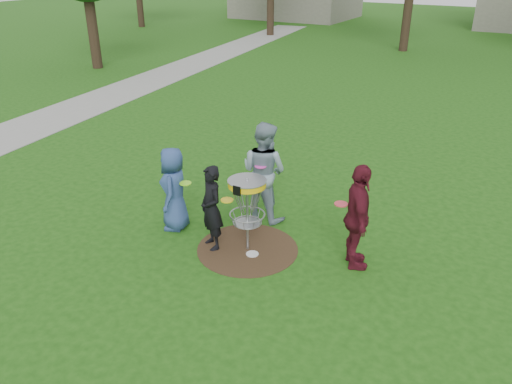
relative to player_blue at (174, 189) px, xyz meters
The scene contains 10 objects.
ground 1.78m from the player_blue, ahead, with size 100.00×100.00×0.00m, color #19470F.
dirt_patch 1.78m from the player_blue, ahead, with size 1.80×1.80×0.01m, color #47331E.
concrete_path 11.62m from the player_blue, 136.47° to the left, with size 2.20×40.00×0.02m, color #9E9E99.
player_blue is the anchor object (origin of this frame).
player_black 1.04m from the player_blue, 13.60° to the right, with size 0.56×0.37×1.54m, color black.
player_grey 1.74m from the player_blue, 43.86° to the left, with size 0.95×0.74×1.96m, color #7E95A3.
player_maroon 3.42m from the player_blue, ahead, with size 1.07×0.44×1.82m, color #561320.
disc_on_grass 1.93m from the player_blue, ahead, with size 0.22×0.22×0.02m, color silver.
disc_golf_basket 1.61m from the player_blue, ahead, with size 0.66×0.67×1.38m.
held_discs 1.55m from the player_blue, 10.95° to the left, with size 3.06×1.29×0.27m.
Camera 1 is at (3.90, -6.48, 4.74)m, focal length 35.00 mm.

